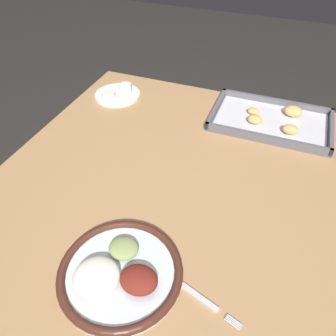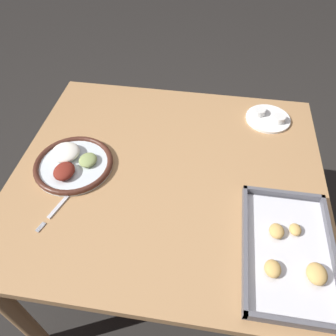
% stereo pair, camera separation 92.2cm
% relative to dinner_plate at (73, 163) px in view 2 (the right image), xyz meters
% --- Properties ---
extents(ground_plane, '(8.00, 8.00, 0.00)m').
position_rel_dinner_plate_xyz_m(ground_plane, '(-0.02, 0.34, -0.77)').
color(ground_plane, '#282623').
extents(dining_table, '(0.97, 1.07, 0.75)m').
position_rel_dinner_plate_xyz_m(dining_table, '(-0.02, 0.34, -0.12)').
color(dining_table, '#AD7F51').
rests_on(dining_table, ground_plane).
extents(dinner_plate, '(0.28, 0.28, 0.05)m').
position_rel_dinner_plate_xyz_m(dinner_plate, '(0.00, 0.00, 0.00)').
color(dinner_plate, silver).
rests_on(dinner_plate, dining_table).
extents(fork, '(0.20, 0.07, 0.00)m').
position_rel_dinner_plate_xyz_m(fork, '(0.17, 0.02, -0.01)').
color(fork, silver).
rests_on(fork, dining_table).
extents(saucer_plate, '(0.18, 0.18, 0.04)m').
position_rel_dinner_plate_xyz_m(saucer_plate, '(-0.36, 0.69, -0.00)').
color(saucer_plate, white).
rests_on(saucer_plate, dining_table).
extents(baking_tray, '(0.41, 0.26, 0.04)m').
position_rel_dinner_plate_xyz_m(baking_tray, '(0.23, 0.72, -0.00)').
color(baking_tray, '#595960').
rests_on(baking_tray, dining_table).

